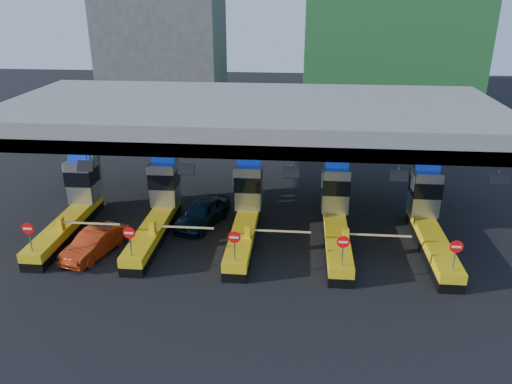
{
  "coord_description": "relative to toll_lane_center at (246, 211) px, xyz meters",
  "views": [
    {
      "loc": [
        2.89,
        -25.03,
        12.87
      ],
      "look_at": [
        0.59,
        0.0,
        2.66
      ],
      "focal_mm": 35.0,
      "sensor_mm": 36.0,
      "label": 1
    }
  ],
  "objects": [
    {
      "name": "van",
      "position": [
        -2.68,
        0.89,
        -0.64
      ],
      "size": [
        3.14,
        4.81,
        1.52
      ],
      "primitive_type": "imported",
      "rotation": [
        0.0,
        0.0,
        -0.33
      ],
      "color": "black",
      "rests_on": "ground"
    },
    {
      "name": "toll_lane_far_left",
      "position": [
        -10.0,
        0.0,
        0.0
      ],
      "size": [
        4.43,
        8.0,
        4.16
      ],
      "color": "black",
      "rests_on": "ground"
    },
    {
      "name": "bg_building_concrete",
      "position": [
        -14.0,
        35.72,
        7.6
      ],
      "size": [
        14.0,
        10.0,
        18.0
      ],
      "primitive_type": "cube",
      "color": "#4C4C49",
      "rests_on": "ground"
    },
    {
      "name": "toll_lane_center",
      "position": [
        0.0,
        0.0,
        0.0
      ],
      "size": [
        4.43,
        8.0,
        4.16
      ],
      "color": "black",
      "rests_on": "ground"
    },
    {
      "name": "red_car",
      "position": [
        -7.59,
        -3.19,
        -0.72
      ],
      "size": [
        2.52,
        4.32,
        1.34
      ],
      "primitive_type": "imported",
      "rotation": [
        0.0,
        0.0,
        -0.29
      ],
      "color": "#98280B",
      "rests_on": "ground"
    },
    {
      "name": "toll_lane_far_right",
      "position": [
        10.0,
        0.0,
        0.0
      ],
      "size": [
        4.43,
        8.0,
        4.16
      ],
      "color": "black",
      "rests_on": "ground"
    },
    {
      "name": "toll_canopy",
      "position": [
        -0.0,
        2.59,
        4.74
      ],
      "size": [
        28.0,
        12.09,
        7.0
      ],
      "color": "slate",
      "rests_on": "ground"
    },
    {
      "name": "toll_lane_left",
      "position": [
        -5.0,
        0.0,
        0.0
      ],
      "size": [
        4.43,
        8.0,
        4.16
      ],
      "color": "black",
      "rests_on": "ground"
    },
    {
      "name": "toll_lane_right",
      "position": [
        5.0,
        0.0,
        0.0
      ],
      "size": [
        4.43,
        8.0,
        4.16
      ],
      "color": "black",
      "rests_on": "ground"
    },
    {
      "name": "ground",
      "position": [
        -0.0,
        -0.28,
        -1.4
      ],
      "size": [
        120.0,
        120.0,
        0.0
      ],
      "primitive_type": "plane",
      "color": "black",
      "rests_on": "ground"
    }
  ]
}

